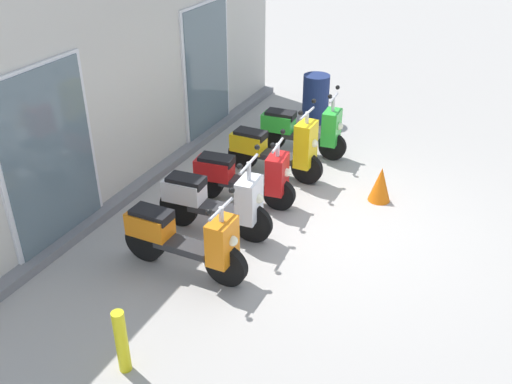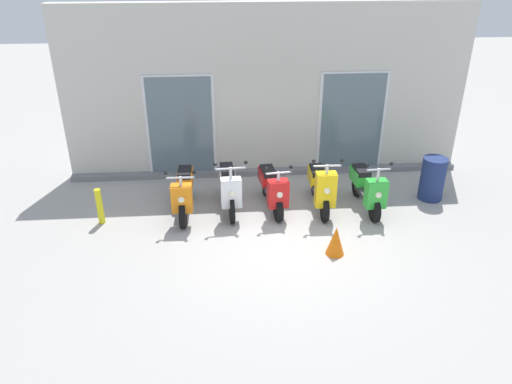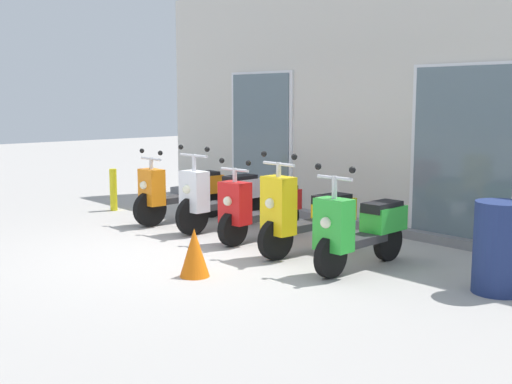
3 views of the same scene
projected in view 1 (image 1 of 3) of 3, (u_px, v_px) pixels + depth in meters
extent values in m
plane|color=#A8A39E|center=(327.00, 220.00, 7.71)|extent=(40.00, 40.00, 0.00)
cube|color=beige|center=(127.00, 59.00, 7.93)|extent=(8.75, 0.30, 3.70)
cube|color=slate|center=(154.00, 175.00, 8.72)|extent=(8.75, 0.20, 0.12)
cube|color=silver|center=(50.00, 160.00, 6.72)|extent=(1.50, 0.04, 2.30)
cube|color=slate|center=(51.00, 161.00, 6.71)|extent=(1.38, 0.02, 2.22)
cube|color=silver|center=(207.00, 71.00, 9.70)|extent=(1.50, 0.04, 2.30)
cube|color=slate|center=(208.00, 72.00, 9.69)|extent=(1.38, 0.02, 2.22)
cylinder|color=black|center=(226.00, 265.00, 6.41)|extent=(0.12, 0.51, 0.51)
cylinder|color=black|center=(145.00, 241.00, 6.82)|extent=(0.12, 0.51, 0.51)
cube|color=#2D2D30|center=(184.00, 246.00, 6.57)|extent=(0.27, 0.69, 0.09)
cube|color=orange|center=(222.00, 241.00, 6.26)|extent=(0.38, 0.24, 0.53)
sphere|color=#F2EFCC|center=(233.00, 241.00, 6.19)|extent=(0.12, 0.12, 0.12)
cube|color=orange|center=(150.00, 224.00, 6.65)|extent=(0.31, 0.52, 0.28)
cube|color=black|center=(152.00, 214.00, 6.56)|extent=(0.26, 0.48, 0.11)
cylinder|color=silver|center=(221.00, 215.00, 6.10)|extent=(0.06, 0.06, 0.19)
cylinder|color=silver|center=(221.00, 209.00, 6.06)|extent=(0.50, 0.04, 0.04)
sphere|color=black|center=(232.00, 190.00, 6.20)|extent=(0.07, 0.07, 0.07)
sphere|color=black|center=(209.00, 212.00, 5.81)|extent=(0.07, 0.07, 0.07)
cylinder|color=black|center=(252.00, 223.00, 7.16)|extent=(0.12, 0.54, 0.53)
cylinder|color=black|center=(179.00, 208.00, 7.49)|extent=(0.12, 0.54, 0.53)
cube|color=#2D2D30|center=(214.00, 209.00, 7.27)|extent=(0.30, 0.66, 0.09)
cube|color=white|center=(249.00, 199.00, 7.00)|extent=(0.39, 0.26, 0.56)
sphere|color=#F2EFCC|center=(259.00, 199.00, 6.94)|extent=(0.12, 0.12, 0.12)
cube|color=white|center=(184.00, 190.00, 7.31)|extent=(0.33, 0.54, 0.28)
cube|color=black|center=(186.00, 181.00, 7.23)|extent=(0.29, 0.50, 0.11)
cylinder|color=silver|center=(249.00, 172.00, 6.81)|extent=(0.06, 0.06, 0.25)
cylinder|color=silver|center=(249.00, 164.00, 6.76)|extent=(0.56, 0.07, 0.04)
sphere|color=black|center=(257.00, 147.00, 6.94)|extent=(0.07, 0.07, 0.07)
sphere|color=black|center=(240.00, 166.00, 6.49)|extent=(0.07, 0.07, 0.07)
cylinder|color=black|center=(279.00, 195.00, 7.87)|extent=(0.16, 0.45, 0.44)
cylinder|color=black|center=(208.00, 183.00, 8.16)|extent=(0.16, 0.45, 0.44)
cube|color=#2D2D30|center=(243.00, 183.00, 7.97)|extent=(0.33, 0.69, 0.09)
cube|color=red|center=(277.00, 174.00, 7.72)|extent=(0.41, 0.28, 0.53)
sphere|color=#F2EFCC|center=(286.00, 172.00, 7.66)|extent=(0.12, 0.12, 0.12)
cube|color=red|center=(214.00, 168.00, 8.01)|extent=(0.36, 0.55, 0.28)
cube|color=black|center=(216.00, 160.00, 7.93)|extent=(0.31, 0.51, 0.11)
cylinder|color=silver|center=(278.00, 151.00, 7.55)|extent=(0.06, 0.06, 0.20)
cylinder|color=silver|center=(278.00, 145.00, 7.51)|extent=(0.46, 0.09, 0.04)
sphere|color=black|center=(283.00, 132.00, 7.65)|extent=(0.07, 0.07, 0.07)
sphere|color=black|center=(273.00, 145.00, 7.27)|extent=(0.07, 0.07, 0.07)
cylinder|color=black|center=(307.00, 169.00, 8.52)|extent=(0.11, 0.48, 0.48)
cylinder|color=black|center=(243.00, 155.00, 8.94)|extent=(0.11, 0.48, 0.48)
cube|color=#2D2D30|center=(274.00, 156.00, 8.68)|extent=(0.27, 0.68, 0.09)
cube|color=yellow|center=(306.00, 144.00, 8.34)|extent=(0.38, 0.25, 0.67)
sphere|color=#F2EFCC|center=(314.00, 143.00, 8.27)|extent=(0.12, 0.12, 0.12)
cube|color=yellow|center=(248.00, 142.00, 8.78)|extent=(0.31, 0.52, 0.28)
cube|color=black|center=(251.00, 134.00, 8.70)|extent=(0.27, 0.48, 0.11)
cylinder|color=silver|center=(307.00, 118.00, 8.14)|extent=(0.06, 0.06, 0.19)
cylinder|color=silver|center=(307.00, 113.00, 8.10)|extent=(0.51, 0.04, 0.04)
sphere|color=black|center=(314.00, 101.00, 8.25)|extent=(0.07, 0.07, 0.07)
sphere|color=black|center=(301.00, 113.00, 7.85)|extent=(0.07, 0.07, 0.07)
cylinder|color=black|center=(332.00, 147.00, 9.24)|extent=(0.12, 0.45, 0.45)
cylinder|color=black|center=(272.00, 137.00, 9.58)|extent=(0.12, 0.45, 0.45)
cube|color=#2D2D30|center=(302.00, 136.00, 9.36)|extent=(0.29, 0.66, 0.09)
cube|color=green|center=(331.00, 127.00, 9.08)|extent=(0.39, 0.26, 0.55)
sphere|color=#F2EFCC|center=(339.00, 126.00, 9.02)|extent=(0.12, 0.12, 0.12)
cube|color=green|center=(278.00, 122.00, 9.41)|extent=(0.33, 0.53, 0.28)
cube|color=black|center=(281.00, 115.00, 9.32)|extent=(0.28, 0.49, 0.11)
cylinder|color=silver|center=(333.00, 105.00, 8.89)|extent=(0.06, 0.06, 0.26)
cylinder|color=silver|center=(333.00, 98.00, 8.84)|extent=(0.45, 0.06, 0.04)
sphere|color=black|center=(338.00, 87.00, 8.97)|extent=(0.07, 0.07, 0.07)
sphere|color=black|center=(330.00, 97.00, 8.61)|extent=(0.07, 0.07, 0.07)
cylinder|color=navy|center=(316.00, 99.00, 10.55)|extent=(0.49, 0.49, 0.90)
cylinder|color=yellow|center=(122.00, 342.00, 5.24)|extent=(0.12, 0.12, 0.70)
cone|color=orange|center=(381.00, 184.00, 8.06)|extent=(0.32, 0.32, 0.52)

